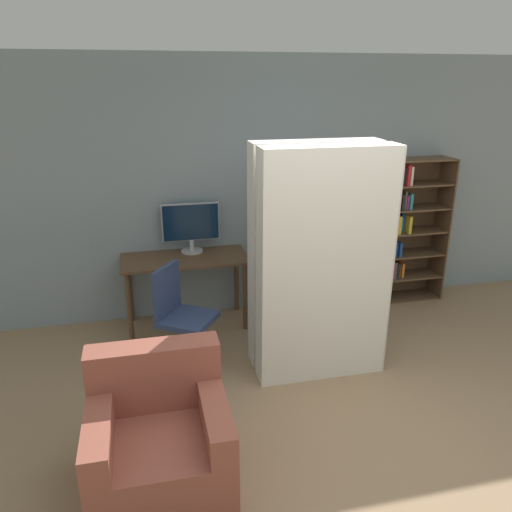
% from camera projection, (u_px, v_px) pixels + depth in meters
% --- Properties ---
extents(ground_plane, '(16.00, 16.00, 0.00)m').
position_uv_depth(ground_plane, '(378.00, 477.00, 3.25)').
color(ground_plane, '#937556').
extents(wall_back, '(8.00, 0.06, 2.70)m').
position_uv_depth(wall_back, '(272.00, 188.00, 5.33)').
color(wall_back, gray).
rests_on(wall_back, ground).
extents(desk, '(1.27, 0.58, 0.75)m').
position_uv_depth(desk, '(185.00, 267.00, 5.07)').
color(desk, brown).
rests_on(desk, ground).
extents(monitor, '(0.59, 0.22, 0.52)m').
position_uv_depth(monitor, '(191.00, 225.00, 5.10)').
color(monitor, '#B7B7BC').
rests_on(monitor, desk).
extents(office_chair, '(0.61, 0.61, 0.91)m').
position_uv_depth(office_chair, '(183.00, 325.00, 4.47)').
color(office_chair, '#4C4C51').
rests_on(office_chair, ground).
extents(bookshelf, '(0.75, 0.34, 1.64)m').
position_uv_depth(bookshelf, '(404.00, 229.00, 5.67)').
color(bookshelf, brown).
rests_on(bookshelf, ground).
extents(mattress_near, '(1.11, 0.27, 1.98)m').
position_uv_depth(mattress_near, '(326.00, 268.00, 4.08)').
color(mattress_near, silver).
rests_on(mattress_near, ground).
extents(mattress_far, '(1.11, 0.26, 1.98)m').
position_uv_depth(mattress_far, '(313.00, 255.00, 4.37)').
color(mattress_far, silver).
rests_on(mattress_far, ground).
extents(armchair, '(0.85, 0.80, 0.85)m').
position_uv_depth(armchair, '(159.00, 438.00, 3.13)').
color(armchair, '#934C3D').
rests_on(armchair, ground).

